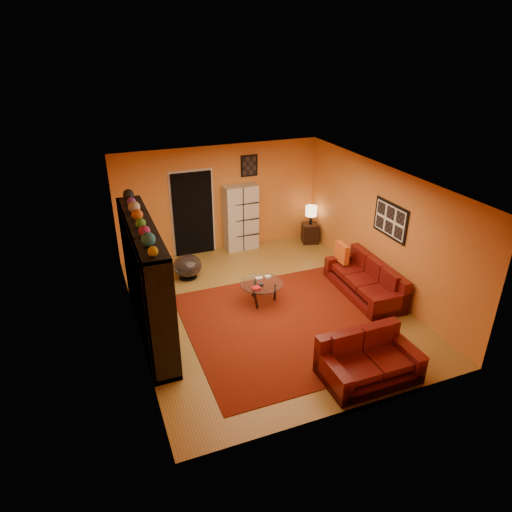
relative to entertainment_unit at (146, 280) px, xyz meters
name	(u,v)px	position (x,y,z in m)	size (l,w,h in m)	color
floor	(267,307)	(2.27, 0.00, -1.05)	(6.00, 6.00, 0.00)	olive
ceiling	(269,179)	(2.27, 0.00, 1.55)	(6.00, 6.00, 0.00)	white
wall_back	(220,199)	(2.27, 3.00, 0.25)	(6.00, 6.00, 0.00)	orange
wall_front	(356,336)	(2.27, -3.00, 0.25)	(6.00, 6.00, 0.00)	orange
wall_left	(131,270)	(-0.23, 0.00, 0.25)	(6.00, 6.00, 0.00)	orange
wall_right	(381,229)	(4.78, 0.00, 0.25)	(6.00, 6.00, 0.00)	orange
rug	(286,324)	(2.38, -0.70, -1.04)	(3.60, 3.60, 0.01)	#551409
doorway	(193,214)	(1.57, 2.96, -0.03)	(0.95, 0.10, 2.04)	black
wall_art_right	(391,220)	(4.75, -0.30, 0.55)	(0.03, 1.00, 0.70)	black
wall_art_back	(249,166)	(3.02, 2.98, 1.00)	(0.42, 0.03, 0.52)	black
entertainment_unit	(146,280)	(0.00, 0.00, 0.00)	(0.45, 3.00, 2.10)	black
tv	(150,283)	(0.05, -0.04, -0.05)	(0.13, 0.98, 0.56)	black
sofa	(367,281)	(4.41, -0.27, -0.76)	(0.89, 2.01, 0.85)	#4D0B0A
loveseat	(366,360)	(2.95, -2.42, -0.76)	(1.48, 0.89, 0.85)	#4D0B0A
throw_pillow	(342,253)	(4.22, 0.50, -0.42)	(0.12, 0.42, 0.42)	orange
coffee_table	(262,285)	(2.24, 0.20, -0.66)	(0.86, 0.86, 0.43)	silver
storage_cabinet	(241,218)	(2.73, 2.80, -0.23)	(0.82, 0.36, 1.64)	beige
bowl_chair	(187,266)	(1.10, 1.76, -0.77)	(0.64, 0.64, 0.52)	black
side_table	(310,233)	(4.53, 2.52, -0.80)	(0.40, 0.40, 0.50)	black
table_lamp	(311,211)	(4.53, 2.52, -0.21)	(0.29, 0.29, 0.48)	black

